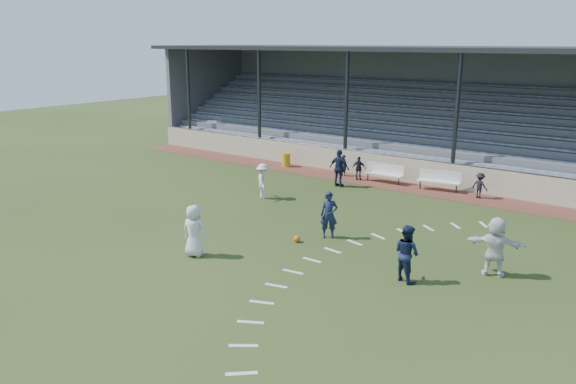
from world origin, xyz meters
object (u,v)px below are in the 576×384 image
object	(u,v)px
bench_right	(440,179)
player_navy_lead	(329,215)
football	(297,239)
player_white_lead	(194,231)
trash_bin	(286,160)
bench_left	(385,171)

from	to	relation	value
bench_right	player_navy_lead	size ratio (longest dim) A/B	1.18
football	player_white_lead	size ratio (longest dim) A/B	0.14
trash_bin	player_white_lead	bearing A→B (deg)	-65.53
bench_left	football	size ratio (longest dim) A/B	8.43
player_white_lead	football	bearing A→B (deg)	-137.33
player_navy_lead	football	bearing A→B (deg)	-152.88
trash_bin	football	xyz separation A→B (m)	(7.72, -9.60, -0.28)
bench_left	bench_right	bearing A→B (deg)	2.40
bench_right	trash_bin	distance (m)	8.98
trash_bin	player_white_lead	xyz separation A→B (m)	(5.77, -12.68, 0.47)
bench_left	bench_right	distance (m)	2.81
trash_bin	football	bearing A→B (deg)	-51.18
bench_right	player_navy_lead	xyz separation A→B (m)	(-0.61, -8.72, 0.28)
player_white_lead	player_navy_lead	distance (m)	4.89
bench_left	player_navy_lead	bearing A→B (deg)	-77.07
bench_right	football	size ratio (longest dim) A/B	8.55
bench_left	bench_right	xyz separation A→B (m)	(2.80, 0.19, 0.00)
bench_left	trash_bin	size ratio (longest dim) A/B	2.62
bench_left	bench_right	size ratio (longest dim) A/B	0.99
bench_right	player_white_lead	xyz separation A→B (m)	(-3.21, -12.87, 0.29)
player_white_lead	player_navy_lead	xyz separation A→B (m)	(2.59, 4.15, -0.01)
bench_left	football	bearing A→B (deg)	-82.31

